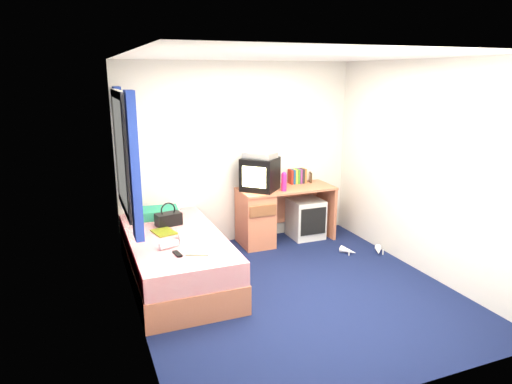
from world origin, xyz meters
name	(u,v)px	position (x,y,z in m)	size (l,w,h in m)	color
ground	(294,291)	(0.00, 0.00, 0.00)	(3.40, 3.40, 0.00)	#0C1438
room_shell	(297,156)	(0.00, 0.00, 1.45)	(3.40, 3.40, 3.40)	white
bed	(177,259)	(-1.10, 0.70, 0.27)	(1.01, 2.00, 0.54)	#CB7754
pillow	(157,213)	(-1.18, 1.41, 0.60)	(0.51, 0.32, 0.11)	#167593
desk	(267,214)	(0.30, 1.44, 0.41)	(1.30, 0.55, 0.75)	#CB7754
storage_cube	(306,218)	(0.89, 1.44, 0.27)	(0.44, 0.44, 0.55)	silver
crt_tv	(260,174)	(0.19, 1.44, 0.96)	(0.59, 0.59, 0.43)	black
vcr	(260,155)	(0.20, 1.44, 1.22)	(0.39, 0.28, 0.07)	silver
book_row	(297,176)	(0.83, 1.60, 0.85)	(0.24, 0.13, 0.20)	maroon
picture_frame	(310,177)	(1.02, 1.58, 0.82)	(0.02, 0.12, 0.14)	#302210
pink_water_bottle	(284,183)	(0.47, 1.27, 0.86)	(0.07, 0.07, 0.22)	#EB2175
aerosol_can	(273,181)	(0.40, 1.47, 0.84)	(0.05, 0.05, 0.18)	silver
handbag	(168,219)	(-1.10, 1.07, 0.62)	(0.31, 0.22, 0.27)	black
towel	(192,236)	(-0.97, 0.48, 0.59)	(0.27, 0.23, 0.09)	white
magazine	(164,232)	(-1.20, 0.83, 0.55)	(0.21, 0.28, 0.01)	#B8CB16
water_bottle	(169,245)	(-1.24, 0.35, 0.58)	(0.07, 0.07, 0.20)	silver
colour_swatch_fan	(197,254)	(-1.02, 0.07, 0.55)	(0.22, 0.06, 0.01)	gold
remote_control	(177,254)	(-1.20, 0.15, 0.55)	(0.05, 0.16, 0.02)	black
window_assembly	(125,155)	(-1.55, 0.90, 1.42)	(0.11, 1.42, 1.40)	silver
white_heels	(363,251)	(1.29, 0.60, 0.04)	(0.55, 0.37, 0.09)	white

